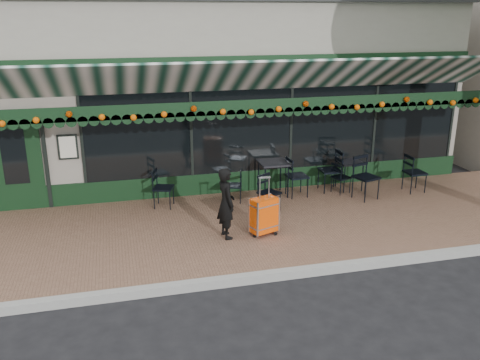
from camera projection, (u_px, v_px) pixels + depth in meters
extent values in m
plane|color=black|center=(288.00, 275.00, 8.64)|extent=(80.00, 80.00, 0.00)
cube|color=brown|center=(256.00, 226.00, 10.46)|extent=(18.00, 4.00, 0.15)
cube|color=#9E9E99|center=(290.00, 273.00, 8.55)|extent=(18.00, 0.16, 0.15)
cube|color=gray|center=(203.00, 83.00, 15.32)|extent=(12.00, 8.00, 4.50)
cube|color=black|center=(283.00, 128.00, 12.08)|extent=(9.20, 0.04, 2.00)
cube|color=black|center=(15.00, 161.00, 10.82)|extent=(1.10, 0.07, 2.20)
cube|color=silver|center=(68.00, 147.00, 10.96)|extent=(0.42, 0.04, 0.55)
cube|color=black|center=(250.00, 107.00, 10.20)|extent=(12.00, 0.03, 0.28)
cylinder|color=#EF6407|center=(251.00, 108.00, 10.15)|extent=(11.60, 0.12, 0.12)
imported|color=black|center=(226.00, 203.00, 9.57)|extent=(0.40, 0.54, 1.38)
cube|color=#F74D07|center=(264.00, 215.00, 9.76)|extent=(0.57, 0.44, 0.68)
cube|color=black|center=(264.00, 233.00, 9.88)|extent=(0.57, 0.44, 0.07)
cube|color=silver|center=(264.00, 188.00, 9.59)|extent=(0.22, 0.11, 0.42)
cube|color=black|center=(350.00, 162.00, 12.25)|extent=(0.56, 0.56, 0.04)
cylinder|color=black|center=(344.00, 180.00, 12.09)|extent=(0.03, 0.03, 0.66)
cylinder|color=black|center=(362.00, 178.00, 12.19)|extent=(0.03, 0.03, 0.66)
cylinder|color=black|center=(336.00, 174.00, 12.52)|extent=(0.03, 0.03, 0.66)
cylinder|color=black|center=(354.00, 172.00, 12.63)|extent=(0.03, 0.03, 0.66)
cube|color=black|center=(273.00, 163.00, 11.79)|extent=(0.66, 0.66, 0.04)
cylinder|color=black|center=(265.00, 184.00, 11.60)|extent=(0.03, 0.03, 0.77)
cylinder|color=black|center=(288.00, 182.00, 11.73)|extent=(0.03, 0.03, 0.77)
cylinder|color=black|center=(258.00, 177.00, 12.11)|extent=(0.03, 0.03, 0.77)
cylinder|color=black|center=(280.00, 175.00, 12.24)|extent=(0.03, 0.03, 0.77)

